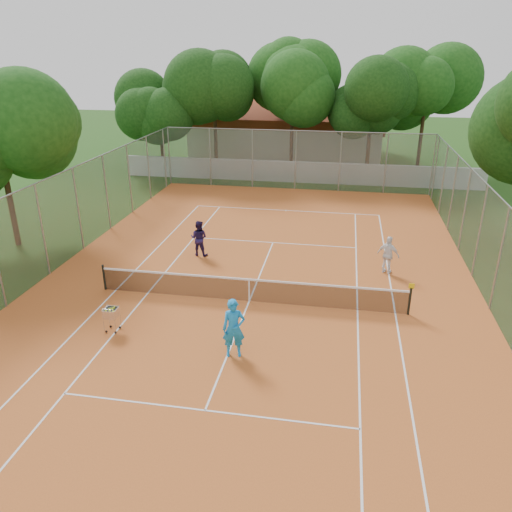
% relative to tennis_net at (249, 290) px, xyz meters
% --- Properties ---
extents(ground, '(120.00, 120.00, 0.00)m').
position_rel_tennis_net_xyz_m(ground, '(0.00, 0.00, -0.51)').
color(ground, '#193B10').
rests_on(ground, ground).
extents(court_pad, '(18.00, 34.00, 0.02)m').
position_rel_tennis_net_xyz_m(court_pad, '(0.00, 0.00, -0.50)').
color(court_pad, '#C25F25').
rests_on(court_pad, ground).
extents(court_lines, '(10.98, 23.78, 0.01)m').
position_rel_tennis_net_xyz_m(court_lines, '(0.00, 0.00, -0.49)').
color(court_lines, white).
rests_on(court_lines, court_pad).
extents(tennis_net, '(11.88, 0.10, 0.98)m').
position_rel_tennis_net_xyz_m(tennis_net, '(0.00, 0.00, 0.00)').
color(tennis_net, black).
rests_on(tennis_net, court_pad).
extents(perimeter_fence, '(18.00, 34.00, 4.00)m').
position_rel_tennis_net_xyz_m(perimeter_fence, '(0.00, 0.00, 1.49)').
color(perimeter_fence, slate).
rests_on(perimeter_fence, ground).
extents(boundary_wall, '(26.00, 0.30, 1.50)m').
position_rel_tennis_net_xyz_m(boundary_wall, '(0.00, 19.00, 0.24)').
color(boundary_wall, silver).
rests_on(boundary_wall, ground).
extents(clubhouse, '(16.40, 9.00, 4.40)m').
position_rel_tennis_net_xyz_m(clubhouse, '(-2.00, 29.00, 1.69)').
color(clubhouse, beige).
rests_on(clubhouse, ground).
extents(tropical_trees, '(29.00, 19.00, 10.00)m').
position_rel_tennis_net_xyz_m(tropical_trees, '(0.00, 22.00, 4.49)').
color(tropical_trees, black).
rests_on(tropical_trees, ground).
extents(player_near, '(0.80, 0.62, 1.95)m').
position_rel_tennis_net_xyz_m(player_near, '(0.21, -3.67, 0.48)').
color(player_near, '#1987D4').
rests_on(player_near, court_pad).
extents(player_far_left, '(0.88, 0.71, 1.69)m').
position_rel_tennis_net_xyz_m(player_far_left, '(-3.19, 4.20, 0.36)').
color(player_far_left, '#211745').
rests_on(player_far_left, court_pad).
extents(player_far_right, '(1.05, 0.77, 1.66)m').
position_rel_tennis_net_xyz_m(player_far_right, '(5.39, 3.67, 0.34)').
color(player_far_right, white).
rests_on(player_far_right, court_pad).
extents(ball_hopper, '(0.49, 0.49, 0.95)m').
position_rel_tennis_net_xyz_m(ball_hopper, '(-4.23, -2.96, -0.02)').
color(ball_hopper, silver).
rests_on(ball_hopper, court_pad).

